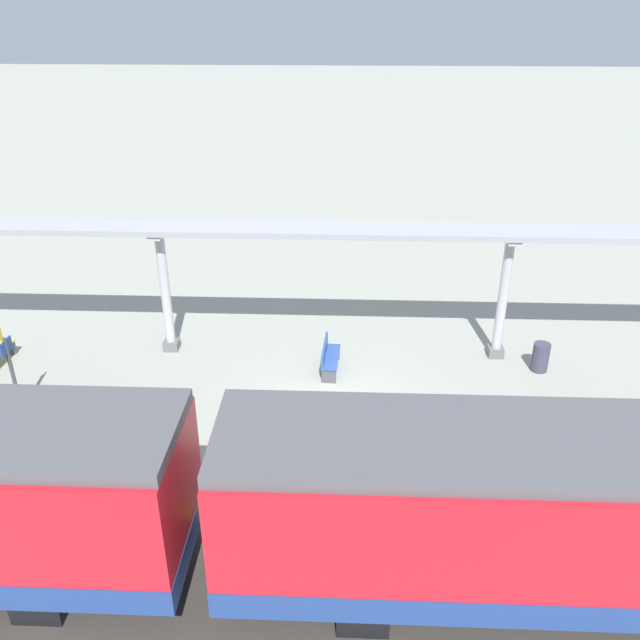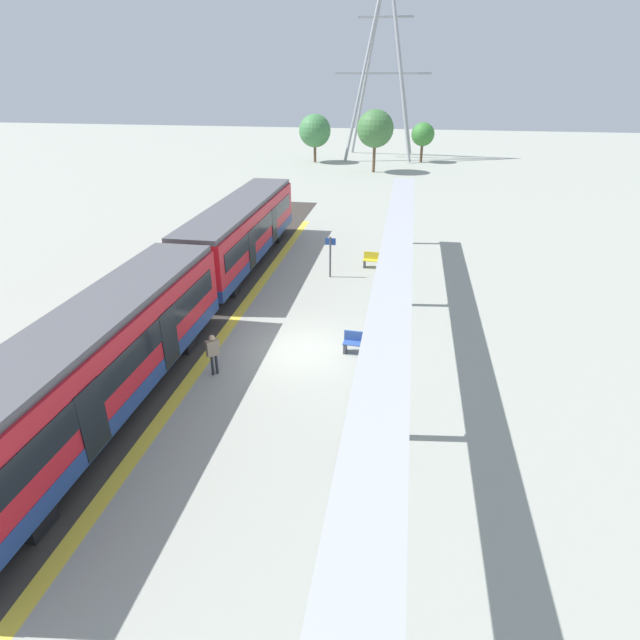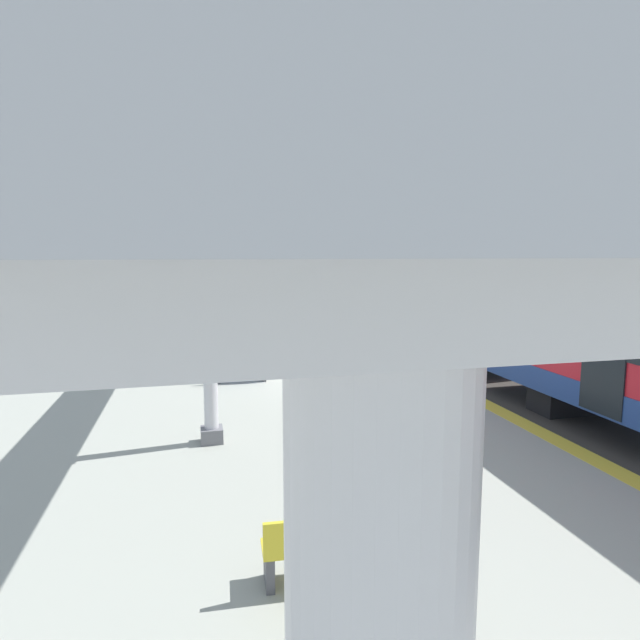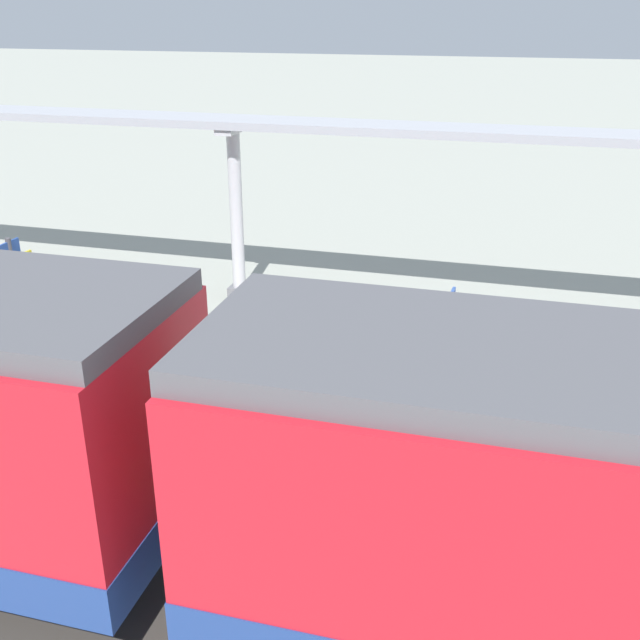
# 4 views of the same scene
# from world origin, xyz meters

# --- Properties ---
(ground_plane) EXTENTS (176.00, 176.00, 0.00)m
(ground_plane) POSITION_xyz_m (0.00, 0.00, 0.00)
(ground_plane) COLOR #9B9F93
(tactile_edge_strip) EXTENTS (0.47, 37.95, 0.01)m
(tactile_edge_strip) POSITION_xyz_m (-3.55, 0.00, 0.00)
(tactile_edge_strip) COLOR yellow
(tactile_edge_strip) RESTS_ON ground
(trackbed) EXTENTS (3.20, 49.95, 0.01)m
(trackbed) POSITION_xyz_m (-5.39, 0.00, 0.00)
(trackbed) COLOR #38332D
(trackbed) RESTS_ON ground
(train_near_carriage) EXTENTS (2.65, 14.03, 3.48)m
(train_near_carriage) POSITION_xyz_m (-5.38, -5.14, 1.83)
(train_near_carriage) COLOR red
(train_near_carriage) RESTS_ON ground
(canopy_pillar_nearest) EXTENTS (1.10, 0.44, 3.82)m
(canopy_pillar_nearest) POSITION_xyz_m (3.34, -14.66, 1.94)
(canopy_pillar_nearest) COLOR slate
(canopy_pillar_nearest) RESTS_ON ground
(canopy_pillar_second) EXTENTS (1.10, 0.44, 3.82)m
(canopy_pillar_second) POSITION_xyz_m (3.34, -4.79, 1.94)
(canopy_pillar_second) COLOR slate
(canopy_pillar_second) RESTS_ON ground
(canopy_pillar_third) EXTENTS (1.10, 0.44, 3.82)m
(canopy_pillar_third) POSITION_xyz_m (3.34, 5.05, 1.94)
(canopy_pillar_third) COLOR slate
(canopy_pillar_third) RESTS_ON ground
(canopy_beam) EXTENTS (1.20, 30.26, 0.16)m
(canopy_beam) POSITION_xyz_m (3.34, 0.06, 3.90)
(canopy_beam) COLOR #A8AAB2
(canopy_beam) RESTS_ON canopy_pillar_nearest
(bench_near_end) EXTENTS (1.52, 0.51, 0.86)m
(bench_near_end) POSITION_xyz_m (2.18, 9.99, 0.44)
(bench_near_end) COLOR gold
(bench_near_end) RESTS_ON ground
(bench_mid_platform) EXTENTS (1.52, 0.53, 0.86)m
(bench_mid_platform) POSITION_xyz_m (2.30, 0.20, 0.44)
(bench_mid_platform) COLOR #30519C
(bench_mid_platform) RESTS_ON ground
(trash_bin) EXTENTS (0.48, 0.48, 0.86)m
(trash_bin) POSITION_xyz_m (2.56, -5.89, 0.43)
(trash_bin) COLOR #3F3D52
(trash_bin) RESTS_ON ground
(platform_info_sign) EXTENTS (0.56, 0.10, 2.20)m
(platform_info_sign) POSITION_xyz_m (-0.17, 8.14, 1.33)
(platform_info_sign) COLOR #4C4C51
(platform_info_sign) RESTS_ON ground
(passenger_waiting_near_edge) EXTENTS (0.48, 0.45, 1.58)m
(passenger_waiting_near_edge) POSITION_xyz_m (-2.80, -2.21, 0.99)
(passenger_waiting_near_edge) COLOR #262930
(passenger_waiting_near_edge) RESTS_ON ground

